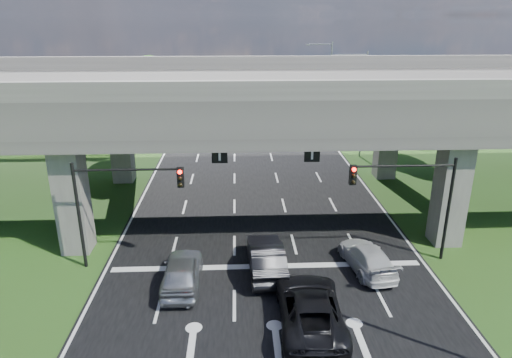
{
  "coord_description": "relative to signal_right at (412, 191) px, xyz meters",
  "views": [
    {
      "loc": [
        -1.58,
        -18.49,
        13.11
      ],
      "look_at": [
        -0.36,
        9.21,
        3.11
      ],
      "focal_mm": 32.0,
      "sensor_mm": 36.0,
      "label": 1
    }
  ],
  "objects": [
    {
      "name": "car_silver",
      "position": [
        -12.27,
        -2.11,
        -3.34
      ],
      "size": [
        1.94,
        4.78,
        1.62
      ],
      "primitive_type": "imported",
      "rotation": [
        0.0,
        0.0,
        3.15
      ],
      "color": "#ACB0B4",
      "rests_on": "road"
    },
    {
      "name": "car_dark",
      "position": [
        -7.91,
        -0.94,
        -3.31
      ],
      "size": [
        2.0,
        5.22,
        1.7
      ],
      "primitive_type": "imported",
      "rotation": [
        0.0,
        0.0,
        3.18
      ],
      "color": "black",
      "rests_on": "road"
    },
    {
      "name": "streetlight_far",
      "position": [
        2.27,
        20.06,
        1.66
      ],
      "size": [
        3.38,
        0.25,
        10.0
      ],
      "color": "gray",
      "rests_on": "ground"
    },
    {
      "name": "tree_right_far",
      "position": [
        4.22,
        40.06,
        0.63
      ],
      "size": [
        4.5,
        4.5,
        7.8
      ],
      "color": "black",
      "rests_on": "ground"
    },
    {
      "name": "road",
      "position": [
        -7.82,
        6.06,
        -4.17
      ],
      "size": [
        18.0,
        120.0,
        0.03
      ],
      "primitive_type": "cube",
      "color": "black",
      "rests_on": "ground"
    },
    {
      "name": "tree_left_near",
      "position": [
        -21.78,
        22.06,
        0.63
      ],
      "size": [
        4.5,
        4.5,
        7.8
      ],
      "color": "black",
      "rests_on": "ground"
    },
    {
      "name": "overpass",
      "position": [
        -7.82,
        8.06,
        3.73
      ],
      "size": [
        80.0,
        15.0,
        10.0
      ],
      "color": "#363331",
      "rests_on": "ground"
    },
    {
      "name": "tree_right_mid",
      "position": [
        8.22,
        32.06,
        -0.01
      ],
      "size": [
        3.91,
        3.9,
        6.76
      ],
      "color": "black",
      "rests_on": "ground"
    },
    {
      "name": "warehouse",
      "position": [
        -33.82,
        31.06,
        -2.19
      ],
      "size": [
        20.0,
        10.0,
        4.0
      ],
      "primitive_type": "cube",
      "color": "#9E9E99",
      "rests_on": "ground"
    },
    {
      "name": "tree_left_mid",
      "position": [
        -24.78,
        30.06,
        -0.01
      ],
      "size": [
        3.91,
        3.9,
        6.76
      ],
      "color": "black",
      "rests_on": "ground"
    },
    {
      "name": "car_white",
      "position": [
        -2.42,
        -0.94,
        -3.46
      ],
      "size": [
        2.58,
        4.99,
        1.38
      ],
      "primitive_type": "imported",
      "rotation": [
        0.0,
        0.0,
        3.28
      ],
      "color": "#BDBDBD",
      "rests_on": "road"
    },
    {
      "name": "tree_right_near",
      "position": [
        5.22,
        24.06,
        0.31
      ],
      "size": [
        4.2,
        4.2,
        7.28
      ],
      "color": "black",
      "rests_on": "ground"
    },
    {
      "name": "signal_left",
      "position": [
        -15.65,
        0.0,
        0.0
      ],
      "size": [
        5.76,
        0.54,
        6.0
      ],
      "color": "black",
      "rests_on": "ground"
    },
    {
      "name": "streetlight_beyond",
      "position": [
        2.27,
        36.06,
        1.66
      ],
      "size": [
        3.38,
        0.25,
        10.0
      ],
      "color": "gray",
      "rests_on": "ground"
    },
    {
      "name": "tree_left_far",
      "position": [
        -20.78,
        38.06,
        0.95
      ],
      "size": [
        4.8,
        4.8,
        8.32
      ],
      "color": "black",
      "rests_on": "ground"
    },
    {
      "name": "signal_right",
      "position": [
        0.0,
        0.0,
        0.0
      ],
      "size": [
        5.76,
        0.54,
        6.0
      ],
      "color": "black",
      "rests_on": "ground"
    },
    {
      "name": "car_trailing",
      "position": [
        -6.26,
        -5.49,
        -3.32
      ],
      "size": [
        2.97,
        6.1,
        1.67
      ],
      "primitive_type": "imported",
      "rotation": [
        0.0,
        0.0,
        3.11
      ],
      "color": "black",
      "rests_on": "road"
    },
    {
      "name": "ground",
      "position": [
        -7.82,
        -3.94,
        -4.19
      ],
      "size": [
        160.0,
        160.0,
        0.0
      ],
      "primitive_type": "plane",
      "color": "#294415",
      "rests_on": "ground"
    }
  ]
}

